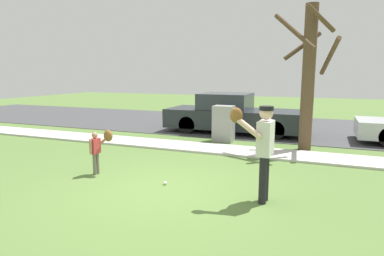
{
  "coord_description": "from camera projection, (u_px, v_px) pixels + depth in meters",
  "views": [
    {
      "loc": [
        2.84,
        -5.51,
        2.22
      ],
      "look_at": [
        0.08,
        1.39,
        1.0
      ],
      "focal_mm": 30.84,
      "sensor_mm": 36.0,
      "label": 1
    }
  ],
  "objects": [
    {
      "name": "sidewalk_strip",
      "position": [
        217.0,
        149.0,
        9.74
      ],
      "size": [
        36.0,
        1.2,
        0.06
      ],
      "primitive_type": "cube",
      "color": "beige",
      "rests_on": "ground"
    },
    {
      "name": "utility_cabinet",
      "position": [
        224.0,
        124.0,
        10.86
      ],
      "size": [
        0.66,
        0.51,
        1.19
      ],
      "primitive_type": "cube",
      "color": "gray",
      "rests_on": "ground"
    },
    {
      "name": "road_surface",
      "position": [
        252.0,
        125.0,
        14.32
      ],
      "size": [
        36.0,
        6.8,
        0.02
      ],
      "primitive_type": "cube",
      "color": "#424244",
      "rests_on": "ground"
    },
    {
      "name": "baseball",
      "position": [
        165.0,
        183.0,
        6.67
      ],
      "size": [
        0.07,
        0.07,
        0.07
      ],
      "primitive_type": "sphere",
      "color": "white",
      "rests_on": "ground"
    },
    {
      "name": "street_tree_near",
      "position": [
        309.0,
        73.0,
        9.42
      ],
      "size": [
        1.84,
        1.88,
        4.16
      ],
      "color": "brown",
      "rests_on": "ground"
    },
    {
      "name": "person_adult",
      "position": [
        263.0,
        143.0,
        5.63
      ],
      "size": [
        0.7,
        0.6,
        1.69
      ],
      "rotation": [
        0.0,
        0.0,
        3.08
      ],
      "color": "black",
      "rests_on": "ground"
    },
    {
      "name": "parked_pickup_dark",
      "position": [
        233.0,
        115.0,
        12.51
      ],
      "size": [
        5.2,
        1.95,
        1.48
      ],
      "color": "#23282D",
      "rests_on": "road_surface"
    },
    {
      "name": "person_child",
      "position": [
        99.0,
        146.0,
        7.28
      ],
      "size": [
        0.45,
        0.37,
        1.0
      ],
      "rotation": [
        0.0,
        0.0,
        6.22
      ],
      "color": "#6B6656",
      "rests_on": "ground"
    },
    {
      "name": "ground_plane",
      "position": [
        216.0,
        151.0,
        9.65
      ],
      "size": [
        48.0,
        48.0,
        0.0
      ],
      "primitive_type": "plane",
      "color": "#567538"
    }
  ]
}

